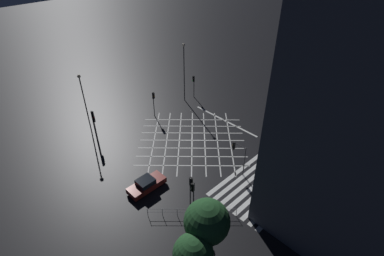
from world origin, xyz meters
TOP-DOWN VIEW (x-y plane):
  - ground_plane at (0.00, 0.00)m, footprint 200.00×200.00m
  - road_markings at (0.30, -6.70)m, footprint 16.97×23.10m
  - traffic_light_se_cross at (7.92, -8.26)m, footprint 0.36×0.39m
  - traffic_light_sw_main at (-8.22, -8.21)m, footprint 0.39×0.36m
  - traffic_light_nw_main at (-8.85, 8.85)m, footprint 0.39×0.36m
  - traffic_light_sw_cross at (-8.65, -8.92)m, footprint 0.36×0.39m
  - traffic_light_nw_cross at (-8.83, 8.76)m, footprint 0.36×0.39m
  - traffic_light_ne_main at (8.55, 8.34)m, footprint 0.39×0.36m
  - traffic_light_median_south at (-0.48, -7.81)m, footprint 0.36×1.90m
  - traffic_light_median_north at (0.29, 8.15)m, footprint 0.36×0.39m
  - street_lamp_east at (6.82, 8.66)m, footprint 0.40×0.40m
  - street_lamp_west at (-8.42, 11.27)m, footprint 0.43×0.43m
  - street_tree_near at (-13.14, -13.48)m, footprint 3.08×3.08m
  - street_tree_far at (-10.98, -12.80)m, footprint 3.65×3.65m
  - waiting_car at (-9.62, -2.83)m, footprint 4.22×1.71m
  - pedestrian_railing at (-8.71, -8.85)m, footprint 6.20×6.10m

SIDE VIEW (x-z plane):
  - ground_plane at x=0.00m, z-range 0.00..0.00m
  - road_markings at x=0.30m, z-range 0.00..0.01m
  - waiting_car at x=-9.62m, z-range -0.05..1.33m
  - pedestrian_railing at x=-8.71m, z-range 0.15..1.20m
  - traffic_light_ne_main at x=8.55m, z-range 0.82..4.60m
  - traffic_light_nw_cross at x=-8.83m, z-range 0.82..4.65m
  - traffic_light_median_north at x=0.29m, z-range 0.85..4.80m
  - traffic_light_median_south at x=-0.48m, z-range 0.88..4.78m
  - traffic_light_se_cross at x=7.92m, z-range 0.89..5.08m
  - traffic_light_sw_main at x=-8.22m, z-range 0.92..5.23m
  - traffic_light_sw_cross at x=-8.65m, z-range 0.94..5.37m
  - traffic_light_nw_main at x=-8.85m, z-range 0.94..5.38m
  - street_tree_near at x=-13.14m, z-range 1.04..6.22m
  - street_tree_far at x=-10.98m, z-range 1.44..7.99m
  - street_lamp_west at x=-8.42m, z-range 1.19..9.61m
  - street_lamp_east at x=6.82m, z-range 1.09..10.42m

